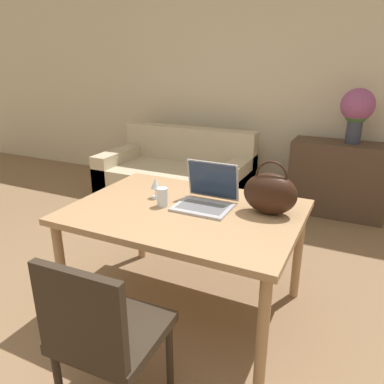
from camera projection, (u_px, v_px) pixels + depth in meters
ground_plane at (146, 366)px, 2.08m from camera, size 14.00×14.00×0.00m
wall_back at (287, 81)px, 4.22m from camera, size 10.00×0.06×2.70m
dining_table at (185, 220)px, 2.35m from camera, size 1.41×1.01×0.73m
chair at (103, 332)px, 1.62m from camera, size 0.45×0.45×0.88m
couch at (177, 178)px, 4.37m from camera, size 1.67×0.95×0.82m
sideboard at (337, 179)px, 3.97m from camera, size 0.97×0.40×0.78m
laptop at (207, 194)px, 2.37m from camera, size 0.35×0.32×0.27m
drinking_glass at (162, 197)px, 2.35m from camera, size 0.07×0.07×0.12m
wine_glass at (156, 185)px, 2.48m from camera, size 0.07×0.07×0.14m
handbag at (270, 193)px, 2.22m from camera, size 0.32×0.19×0.33m
flower_vase at (357, 109)px, 3.69m from camera, size 0.33×0.33×0.55m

